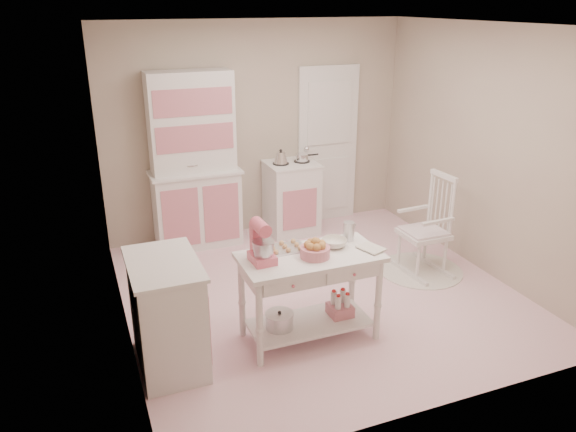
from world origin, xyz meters
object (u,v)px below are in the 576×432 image
object	(u,v)px
hutch	(194,162)
stand_mixer	(262,243)
rocking_chair	(424,225)
bread_basket	(315,252)
stove	(291,198)
work_table	(310,297)
base_cabinet	(167,314)

from	to	relation	value
hutch	stand_mixer	distance (m)	2.34
rocking_chair	bread_basket	size ratio (longest dim) A/B	4.40
stove	hutch	bearing A→B (deg)	177.61
stove	work_table	xyz separation A→B (m)	(-0.76, -2.31, -0.06)
hutch	stand_mixer	world-z (taller)	hutch
stove	stand_mixer	xyz separation A→B (m)	(-1.18, -2.29, 0.51)
work_table	stand_mixer	bearing A→B (deg)	177.27
work_table	bread_basket	size ratio (longest dim) A/B	4.80
hutch	stand_mixer	xyz separation A→B (m)	(0.02, -2.34, -0.07)
work_table	stand_mixer	world-z (taller)	stand_mixer
hutch	stove	xyz separation A→B (m)	(1.20, -0.05, -0.58)
hutch	rocking_chair	distance (m)	2.70
hutch	base_cabinet	size ratio (longest dim) A/B	2.26
work_table	stand_mixer	xyz separation A→B (m)	(-0.42, 0.02, 0.57)
stand_mixer	work_table	bearing A→B (deg)	-5.77
hutch	stand_mixer	size ratio (longest dim) A/B	6.12
base_cabinet	rocking_chair	world-z (taller)	rocking_chair
hutch	bread_basket	xyz separation A→B (m)	(0.46, -2.41, -0.19)
stove	rocking_chair	distance (m)	1.82
rocking_chair	work_table	distance (m)	1.83
bread_basket	work_table	bearing A→B (deg)	111.80
hutch	base_cabinet	bearing A→B (deg)	-108.46
stand_mixer	stove	bearing A→B (deg)	59.81
base_cabinet	rocking_chair	size ratio (longest dim) A/B	0.84
hutch	rocking_chair	size ratio (longest dim) A/B	1.89
stand_mixer	bread_basket	size ratio (longest dim) A/B	1.36
stove	base_cabinet	size ratio (longest dim) A/B	1.00
bread_basket	rocking_chair	bearing A→B (deg)	25.68
stand_mixer	bread_basket	distance (m)	0.46
stove	base_cabinet	bearing A→B (deg)	-131.17
stove	rocking_chair	xyz separation A→B (m)	(0.91, -1.57, 0.09)
rocking_chair	stand_mixer	bearing A→B (deg)	-164.67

